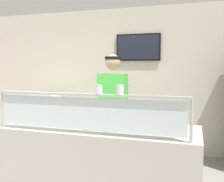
{
  "coord_description": "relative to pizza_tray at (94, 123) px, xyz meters",
  "views": [
    {
      "loc": [
        2.04,
        -2.2,
        1.58
      ],
      "look_at": [
        1.19,
        0.43,
        1.34
      ],
      "focal_mm": 42.16,
      "sensor_mm": 36.0,
      "label": 1
    }
  ],
  "objects": [
    {
      "name": "shop_rear_unit",
      "position": [
        0.09,
        2.24,
        0.39
      ],
      "size": [
        6.51,
        0.13,
        2.7
      ],
      "color": "silver",
      "rests_on": "ground"
    },
    {
      "name": "serving_counter",
      "position": [
        0.09,
        -0.06,
        -0.49
      ],
      "size": [
        2.11,
        0.79,
        0.95
      ],
      "primitive_type": "cube",
      "color": "#BCB7B2",
      "rests_on": "ground"
    },
    {
      "name": "sneeze_guard",
      "position": [
        0.09,
        -0.4,
        0.24
      ],
      "size": [
        1.94,
        0.06,
        0.39
      ],
      "color": "#B2B5BC",
      "rests_on": "serving_counter"
    },
    {
      "name": "pizza_tray",
      "position": [
        0.0,
        0.0,
        0.0
      ],
      "size": [
        0.41,
        0.41,
        0.04
      ],
      "color": "#9EA0A8",
      "rests_on": "serving_counter"
    },
    {
      "name": "pizza_server",
      "position": [
        0.02,
        -0.02,
        0.02
      ],
      "size": [
        0.11,
        0.29,
        0.01
      ],
      "primitive_type": "cube",
      "rotation": [
        0.0,
        0.0,
        0.14
      ],
      "color": "#ADAFB7",
      "rests_on": "pizza_tray"
    },
    {
      "name": "parmesan_shaker",
      "position": [
        0.21,
        -0.4,
        0.41
      ],
      "size": [
        0.07,
        0.07,
        0.09
      ],
      "color": "white",
      "rests_on": "sneeze_guard"
    },
    {
      "name": "pepper_flake_shaker",
      "position": [
        0.42,
        -0.4,
        0.41
      ],
      "size": [
        0.07,
        0.07,
        0.09
      ],
      "color": "white",
      "rests_on": "sneeze_guard"
    },
    {
      "name": "worker_figure",
      "position": [
        -0.0,
        0.72,
        0.04
      ],
      "size": [
        0.41,
        0.5,
        1.76
      ],
      "color": "#23232D",
      "rests_on": "ground"
    },
    {
      "name": "prep_shelf",
      "position": [
        -1.68,
        1.75,
        -0.51
      ],
      "size": [
        0.7,
        0.55,
        0.91
      ],
      "primitive_type": "cube",
      "color": "#B7BABF",
      "rests_on": "ground"
    },
    {
      "name": "pizza_box_stack",
      "position": [
        -1.68,
        1.75,
        0.03
      ],
      "size": [
        0.45,
        0.44,
        0.18
      ],
      "color": "silver",
      "rests_on": "prep_shelf"
    }
  ]
}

